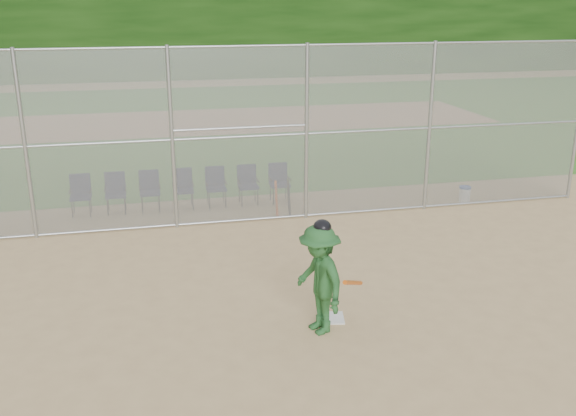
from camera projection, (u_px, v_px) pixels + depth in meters
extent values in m
plane|color=tan|center=(323.00, 320.00, 10.27)|extent=(100.00, 100.00, 0.00)
plane|color=#316D20|center=(206.00, 121.00, 26.94)|extent=(100.00, 100.00, 0.00)
plane|color=tan|center=(206.00, 121.00, 26.94)|extent=(24.00, 24.00, 0.00)
cube|color=gray|center=(263.00, 136.00, 14.28)|extent=(16.00, 0.02, 4.00)
cylinder|color=#9EA3A8|center=(262.00, 46.00, 13.67)|extent=(16.00, 0.05, 0.05)
cube|color=silver|center=(331.00, 318.00, 10.33)|extent=(0.50, 0.50, 0.02)
imported|color=#215325|center=(319.00, 279.00, 9.69)|extent=(0.91, 1.25, 1.73)
ellipsoid|color=black|center=(320.00, 227.00, 9.43)|extent=(0.27, 0.30, 0.23)
cylinder|color=orange|center=(353.00, 283.00, 9.38)|extent=(0.53, 0.69, 0.40)
cylinder|color=white|center=(465.00, 195.00, 16.28)|extent=(0.28, 0.28, 0.34)
cylinder|color=#2548A2|center=(465.00, 187.00, 16.22)|extent=(0.30, 0.30, 0.04)
cylinder|color=#D84C14|center=(276.00, 198.00, 15.12)|extent=(0.06, 0.26, 0.84)
cylinder|color=black|center=(289.00, 198.00, 15.18)|extent=(0.06, 0.29, 0.83)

